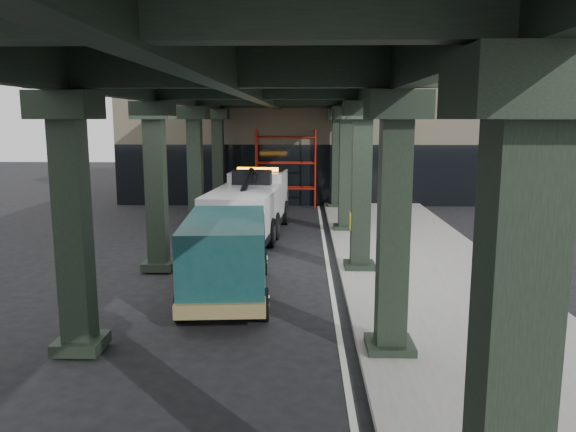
# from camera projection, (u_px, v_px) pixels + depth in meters

# --- Properties ---
(ground) EXTENTS (90.00, 90.00, 0.00)m
(ground) POSITION_uv_depth(u_px,v_px,m) (268.00, 292.00, 14.82)
(ground) COLOR black
(ground) RESTS_ON ground
(sidewalk) EXTENTS (5.00, 40.00, 0.15)m
(sidewalk) POSITION_uv_depth(u_px,v_px,m) (423.00, 270.00, 16.65)
(sidewalk) COLOR gray
(sidewalk) RESTS_ON ground
(lane_stripe) EXTENTS (0.12, 38.00, 0.01)m
(lane_stripe) POSITION_uv_depth(u_px,v_px,m) (329.00, 272.00, 16.74)
(lane_stripe) COLOR silver
(lane_stripe) RESTS_ON ground
(viaduct) EXTENTS (7.40, 32.00, 6.40)m
(viaduct) POSITION_uv_depth(u_px,v_px,m) (257.00, 85.00, 15.87)
(viaduct) COLOR black
(viaduct) RESTS_ON ground
(building) EXTENTS (22.00, 10.00, 8.00)m
(building) POSITION_uv_depth(u_px,v_px,m) (322.00, 128.00, 33.78)
(building) COLOR #C6B793
(building) RESTS_ON ground
(scaffolding) EXTENTS (3.08, 0.88, 4.00)m
(scaffolding) POSITION_uv_depth(u_px,v_px,m) (286.00, 166.00, 28.89)
(scaffolding) COLOR #B41C0E
(scaffolding) RESTS_ON ground
(tow_truck) EXTENTS (2.88, 8.18, 2.64)m
(tow_truck) POSITION_uv_depth(u_px,v_px,m) (251.00, 202.00, 22.01)
(tow_truck) COLOR black
(tow_truck) RESTS_ON ground
(towed_van) EXTENTS (2.43, 5.36, 2.12)m
(towed_van) POSITION_uv_depth(u_px,v_px,m) (226.00, 255.00, 14.10)
(towed_van) COLOR #113D3F
(towed_van) RESTS_ON ground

